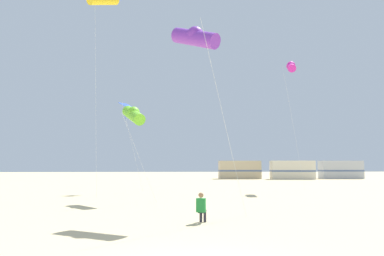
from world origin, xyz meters
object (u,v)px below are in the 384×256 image
(rv_van_cream, at_px, (292,170))
(rv_van_silver, at_px, (341,170))
(rv_van_tan, at_px, (240,170))
(kite_flyer_standing, at_px, (201,207))
(kite_tube_lime, at_px, (133,115))
(kite_tube_magenta, at_px, (291,67))
(kite_tube_violet, at_px, (195,37))
(kite_diamond_blue, at_px, (126,108))

(rv_van_cream, distance_m, rv_van_silver, 8.47)
(rv_van_tan, distance_m, rv_van_silver, 15.95)
(kite_flyer_standing, xyz_separation_m, rv_van_cream, (17.45, 39.37, 0.78))
(rv_van_tan, bearing_deg, kite_tube_lime, -110.46)
(rv_van_tan, xyz_separation_m, rv_van_cream, (7.61, -2.25, 0.00))
(kite_tube_magenta, distance_m, rv_van_tan, 26.68)
(rv_van_cream, bearing_deg, rv_van_tan, 168.33)
(kite_flyer_standing, xyz_separation_m, kite_tube_violet, (-0.11, 1.67, 7.30))
(kite_tube_violet, relative_size, kite_tube_magenta, 0.74)
(kite_diamond_blue, distance_m, rv_van_tan, 30.28)
(kite_flyer_standing, distance_m, rv_van_cream, 43.07)
(kite_tube_magenta, relative_size, rv_van_cream, 1.76)
(kite_flyer_standing, bearing_deg, kite_tube_magenta, -102.48)
(rv_van_cream, bearing_deg, kite_tube_violet, -110.14)
(rv_van_silver, bearing_deg, rv_van_cream, -167.71)
(kite_diamond_blue, height_order, kite_tube_violet, kite_tube_violet)
(kite_tube_lime, distance_m, rv_van_cream, 37.92)
(kite_diamond_blue, bearing_deg, rv_van_tan, 60.52)
(kite_tube_magenta, bearing_deg, rv_van_tan, 89.54)
(kite_tube_violet, xyz_separation_m, rv_van_silver, (25.88, 39.24, -6.52))
(rv_van_cream, bearing_deg, kite_tube_magenta, -104.20)
(kite_tube_lime, bearing_deg, kite_flyer_standing, -66.68)
(kite_tube_magenta, xyz_separation_m, rv_van_cream, (7.82, 22.66, -9.53))
(kite_flyer_standing, distance_m, rv_van_silver, 48.36)
(kite_tube_violet, distance_m, rv_van_silver, 47.46)
(kite_diamond_blue, xyz_separation_m, kite_tube_magenta, (14.45, 1.00, 4.03))
(rv_van_silver, bearing_deg, kite_tube_lime, -129.74)
(kite_tube_violet, distance_m, kite_tube_magenta, 18.17)
(kite_diamond_blue, bearing_deg, kite_tube_magenta, 3.97)
(kite_diamond_blue, distance_m, kite_tube_lime, 8.06)
(kite_tube_lime, bearing_deg, rv_van_cream, 56.42)
(kite_flyer_standing, xyz_separation_m, rv_van_silver, (25.77, 40.91, 0.78))
(kite_tube_lime, height_order, kite_tube_magenta, kite_tube_magenta)
(rv_van_tan, bearing_deg, kite_flyer_standing, -102.27)
(kite_diamond_blue, xyz_separation_m, rv_van_cream, (22.27, 23.66, -5.50))
(kite_tube_violet, height_order, kite_tube_lime, kite_tube_violet)
(kite_tube_magenta, bearing_deg, rv_van_cream, 70.97)
(kite_flyer_standing, distance_m, kite_tube_violet, 7.49)
(kite_diamond_blue, height_order, kite_tube_lime, kite_diamond_blue)
(kite_diamond_blue, bearing_deg, kite_tube_violet, -71.46)
(kite_flyer_standing, relative_size, rv_van_cream, 0.18)
(kite_diamond_blue, distance_m, rv_van_silver, 40.02)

